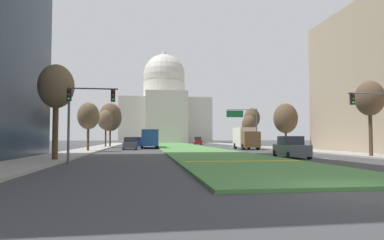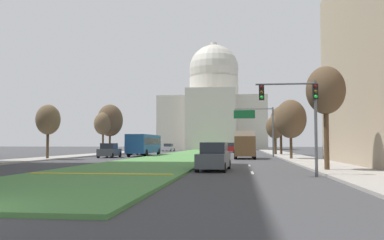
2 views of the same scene
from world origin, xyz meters
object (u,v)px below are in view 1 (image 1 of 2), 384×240
Objects in this scene: street_tree_right_far at (249,125)px; city_bus at (149,137)px; sedan_midblock at (130,144)px; street_tree_left_mid at (88,116)px; street_tree_right_distant at (252,118)px; overhead_guide_sign at (246,120)px; traffic_light_near_right at (378,110)px; street_tree_right_near at (370,99)px; street_tree_right_mid at (286,118)px; traffic_light_near_left at (82,107)px; sedan_very_far at (139,141)px; box_truck_delivery at (246,138)px; sedan_lead_stopped at (291,148)px; sedan_far_horizon at (198,141)px; street_tree_left_far at (106,120)px; street_tree_left_distant at (110,117)px; street_tree_left_near at (56,88)px; capitol_building at (164,109)px; sedan_distant at (137,142)px.

street_tree_right_far reaches higher than city_bus.
street_tree_left_mid is at bearing -125.43° from sedan_midblock.
overhead_guide_sign is at bearing -114.46° from street_tree_right_distant.
traffic_light_near_right is at bearing -39.39° from street_tree_left_mid.
street_tree_right_near reaches higher than street_tree_right_mid.
sedan_midblock is (-22.24, -13.05, -4.57)m from street_tree_right_distant.
traffic_light_near_left is at bearing -136.91° from street_tree_right_mid.
box_truck_delivery is at bearing -68.24° from sedan_very_far.
sedan_lead_stopped is at bearing -98.62° from overhead_guide_sign.
sedan_far_horizon reaches higher than sedan_midblock.
street_tree_left_far is at bearing 122.67° from traffic_light_near_right.
street_tree_right_distant is (0.94, 1.20, 1.30)m from street_tree_right_far.
street_tree_left_distant is (-25.29, 0.43, 1.22)m from street_tree_right_far.
street_tree_left_far is at bearing -177.85° from street_tree_right_far.
street_tree_left_near is (-2.29, 2.48, 1.60)m from traffic_light_near_left.
box_truck_delivery is at bearing 96.15° from traffic_light_near_right.
street_tree_right_mid is at bearing -92.07° from street_tree_right_distant.
capitol_building reaches higher than sedan_distant.
street_tree_right_mid reaches higher than sedan_midblock.
sedan_very_far is at bearing -105.83° from capitol_building.
sedan_very_far is at bearing 111.76° from box_truck_delivery.
capitol_building reaches higher than street_tree_right_mid.
street_tree_left_near is (-22.95, -28.81, 0.77)m from overhead_guide_sign.
street_tree_left_near is at bearing -90.66° from street_tree_left_distant.
street_tree_left_near is at bearing -94.47° from sedan_very_far.
street_tree_left_far is 1.39× the size of sedan_very_far.
street_tree_right_mid is 1.38× the size of sedan_distant.
overhead_guide_sign is 16.05m from city_bus.
traffic_light_near_left is 38.71m from street_tree_left_distant.
street_tree_left_near is at bearing -128.54° from overhead_guide_sign.
city_bus is at bearing -161.66° from street_tree_right_distant.
street_tree_right_distant is at bearing 30.40° from sedan_midblock.
overhead_guide_sign is 1.39× the size of sedan_very_far.
street_tree_right_far is at bearing -67.80° from sedan_far_horizon.
capitol_building is at bearing 96.50° from traffic_light_near_right.
traffic_light_near_right is 0.71× the size of street_tree_right_distant.
street_tree_right_mid is at bearing -29.90° from box_truck_delivery.
sedan_lead_stopped is (18.43, -34.47, -4.45)m from street_tree_left_distant.
sedan_distant is 1.11× the size of sedan_far_horizon.
sedan_lead_stopped is at bearing 14.14° from traffic_light_near_left.
street_tree_left_near is at bearing 173.57° from traffic_light_near_right.
street_tree_right_near is 1.59× the size of sedan_far_horizon.
sedan_lead_stopped is at bearing -60.06° from street_tree_left_far.
street_tree_right_mid is at bearing -64.03° from sedan_very_far.
street_tree_right_distant is (26.85, 2.17, 0.66)m from street_tree_left_far.
traffic_light_near_right is 38.46m from street_tree_right_far.
street_tree_left_distant reaches higher than street_tree_left_far.
street_tree_right_mid is (0.02, 18.35, -0.71)m from street_tree_right_near.
overhead_guide_sign is 38.86m from sedan_very_far.
street_tree_left_far reaches higher than box_truck_delivery.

